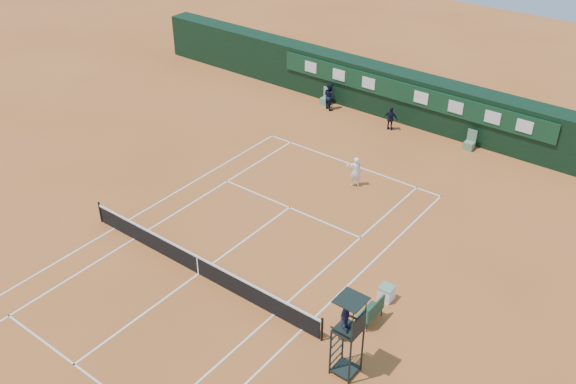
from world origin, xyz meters
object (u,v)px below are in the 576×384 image
at_px(umpire_chair, 348,320).
at_px(cooler, 386,293).
at_px(player_bench, 372,311).
at_px(tennis_net, 198,264).
at_px(player, 356,172).

height_order(umpire_chair, cooler, umpire_chair).
bearing_deg(cooler, player_bench, -81.34).
bearing_deg(cooler, tennis_net, -154.21).
height_order(player_bench, cooler, player_bench).
bearing_deg(tennis_net, player, 81.91).
distance_m(player_bench, player, 10.11).
bearing_deg(player, tennis_net, 45.42).
distance_m(tennis_net, player, 10.24).
distance_m(umpire_chair, player, 12.76).
bearing_deg(player, cooler, 94.14).
relative_size(cooler, player, 0.39).
xyz_separation_m(umpire_chair, player_bench, (-0.53, 2.70, -1.86)).
relative_size(tennis_net, umpire_chair, 3.77).
height_order(tennis_net, cooler, tennis_net).
relative_size(tennis_net, cooler, 20.00).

